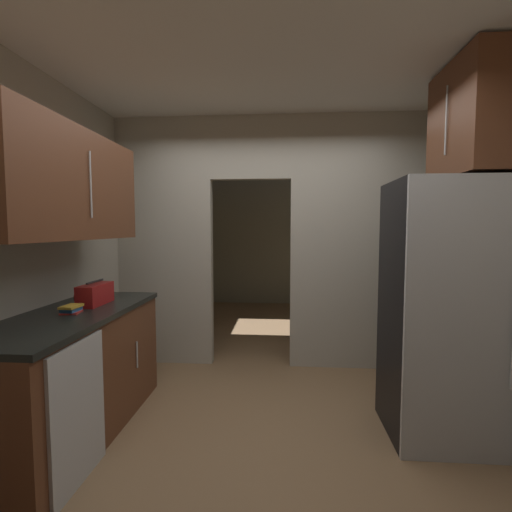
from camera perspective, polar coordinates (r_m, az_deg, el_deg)
The scene contains 11 objects.
ground at distance 2.96m, azimuth 0.53°, elevation -26.69°, with size 20.00×20.00×0.00m, color brown.
kitchen_overhead_slab at distance 3.24m, azimuth 1.18°, elevation 26.76°, with size 3.79×7.05×0.06m, color silver.
kitchen_partition at distance 4.06m, azimuth 2.68°, elevation 3.20°, with size 3.39×0.12×2.73m.
adjoining_room_shell at distance 6.34m, azimuth 2.87°, elevation 2.85°, with size 3.39×3.48×2.73m.
refrigerator at distance 3.01m, azimuth 26.63°, elevation -7.52°, with size 0.72×0.71×1.86m.
lower_cabinet_run at distance 3.12m, azimuth -26.44°, elevation -16.09°, with size 0.67×1.74×0.92m.
dishwasher at distance 2.59m, azimuth -25.75°, elevation -21.10°, with size 0.02×0.56×0.86m.
upper_cabinet_counterside at distance 2.95m, azimuth -27.34°, elevation 9.74°, with size 0.36×1.56×0.77m.
upper_cabinet_fridgeside at distance 3.22m, azimuth 30.46°, elevation 17.69°, with size 0.36×0.79×0.82m.
boombox at distance 3.22m, azimuth -23.64°, elevation -5.42°, with size 0.16×0.35×0.19m.
book_stack at distance 2.97m, azimuth -26.67°, elevation -7.35°, with size 0.14×0.16×0.06m.
Camera 1 is at (0.17, -2.53, 1.52)m, focal length 25.87 mm.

